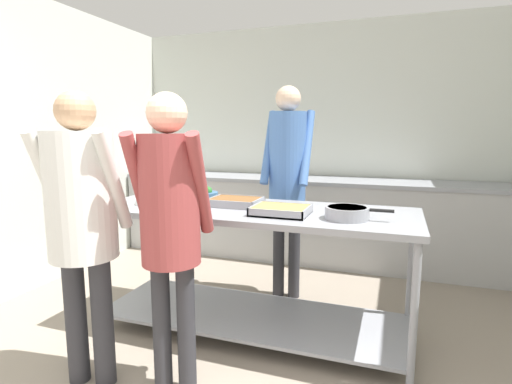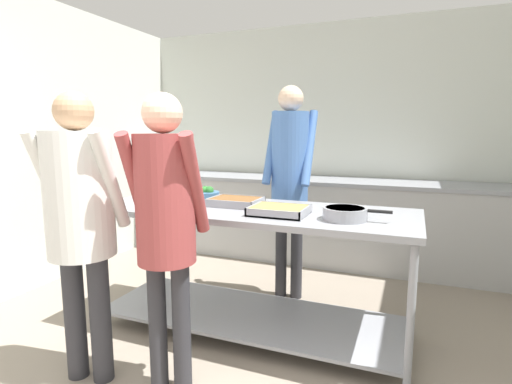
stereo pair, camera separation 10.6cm
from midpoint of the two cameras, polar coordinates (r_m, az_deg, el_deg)
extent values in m
cube|color=silver|center=(4.80, 9.53, 7.18)|extent=(4.40, 0.06, 2.65)
cube|color=silver|center=(4.23, -27.29, 6.15)|extent=(0.06, 3.93, 2.65)
cube|color=#A8A8A8|center=(4.55, 8.26, -4.09)|extent=(4.24, 0.62, 0.88)
cube|color=gray|center=(4.47, 8.39, 1.69)|extent=(4.24, 0.65, 0.04)
cube|color=black|center=(4.71, -0.95, 2.24)|extent=(0.49, 0.40, 0.02)
cube|color=gray|center=(2.78, 0.33, -2.74)|extent=(2.24, 0.82, 0.04)
cube|color=gray|center=(3.03, 0.32, -17.20)|extent=(2.16, 0.74, 0.02)
cylinder|color=gray|center=(3.17, -20.91, -10.45)|extent=(0.04, 0.04, 0.87)
cylinder|color=gray|center=(2.40, 22.44, -16.80)|extent=(0.04, 0.04, 0.87)
cylinder|color=gray|center=(3.70, -13.34, -7.35)|extent=(0.04, 0.04, 0.87)
cylinder|color=gray|center=(3.07, 22.32, -11.14)|extent=(0.04, 0.04, 0.87)
cylinder|color=white|center=(3.05, -13.30, -1.44)|extent=(0.26, 0.26, 0.01)
cylinder|color=white|center=(3.05, -13.30, -1.22)|extent=(0.26, 0.26, 0.01)
cylinder|color=white|center=(3.05, -13.31, -0.99)|extent=(0.25, 0.25, 0.01)
cylinder|color=#3D668C|center=(3.15, -6.23, -0.51)|extent=(0.22, 0.22, 0.06)
sphere|color=#2D702D|center=(3.13, -5.72, 0.22)|extent=(0.07, 0.07, 0.07)
sphere|color=#2D702D|center=(3.16, -6.29, 0.30)|extent=(0.06, 0.06, 0.06)
sphere|color=#2D702D|center=(3.14, -6.54, 0.22)|extent=(0.06, 0.06, 0.06)
cube|color=gray|center=(2.89, -1.89, -1.79)|extent=(0.36, 0.29, 0.01)
cube|color=brown|center=(2.88, -1.89, -1.29)|extent=(0.34, 0.26, 0.04)
cube|color=gray|center=(2.76, -3.02, -1.83)|extent=(0.36, 0.01, 0.05)
cube|color=gray|center=(3.01, -0.85, -0.94)|extent=(0.36, 0.01, 0.05)
cube|color=gray|center=(2.96, -4.99, -1.14)|extent=(0.01, 0.29, 0.05)
cube|color=gray|center=(2.82, 1.37, -1.60)|extent=(0.01, 0.29, 0.05)
cube|color=gray|center=(2.58, 4.50, -3.11)|extent=(0.36, 0.29, 0.01)
cube|color=gold|center=(2.57, 4.51, -2.55)|extent=(0.34, 0.26, 0.04)
cube|color=gray|center=(2.44, 3.54, -3.23)|extent=(0.36, 0.01, 0.05)
cube|color=gray|center=(2.70, 5.37, -2.09)|extent=(0.36, 0.01, 0.05)
cube|color=gray|center=(2.63, 0.86, -2.37)|extent=(0.01, 0.29, 0.05)
cube|color=gray|center=(2.53, 8.29, -2.91)|extent=(0.01, 0.29, 0.05)
cylinder|color=gray|center=(2.48, 13.78, -3.03)|extent=(0.27, 0.27, 0.08)
cylinder|color=brown|center=(2.47, 13.81, -2.30)|extent=(0.23, 0.23, 0.01)
cylinder|color=black|center=(2.46, 18.49, -2.68)|extent=(0.14, 0.02, 0.02)
cylinder|color=#2D2D33|center=(2.63, -23.38, -15.97)|extent=(0.12, 0.12, 0.75)
cylinder|color=#2D2D33|center=(2.55, -20.18, -16.63)|extent=(0.12, 0.12, 0.75)
cylinder|color=silver|center=(2.49, -26.61, 1.68)|extent=(0.13, 0.32, 0.56)
cylinder|color=silver|center=(2.27, -18.84, 1.55)|extent=(0.13, 0.32, 0.56)
cylinder|color=silver|center=(2.39, -22.79, -0.32)|extent=(0.37, 0.37, 0.69)
sphere|color=tan|center=(2.36, -23.44, 10.56)|extent=(0.21, 0.21, 0.21)
cylinder|color=#2D2D33|center=(2.40, -12.58, -18.03)|extent=(0.10, 0.10, 0.74)
cylinder|color=#2D2D33|center=(2.35, -9.24, -18.51)|extent=(0.10, 0.10, 0.74)
cylinder|color=#993D3D|center=(2.21, -15.58, 1.20)|extent=(0.13, 0.32, 0.56)
cylinder|color=#993D3D|center=(2.08, -7.27, 1.02)|extent=(0.13, 0.32, 0.56)
cylinder|color=#993D3D|center=(2.15, -11.48, -1.02)|extent=(0.31, 0.31, 0.69)
sphere|color=beige|center=(2.12, -11.85, 11.00)|extent=(0.21, 0.21, 0.21)
cylinder|color=#2D2D33|center=(3.50, 6.69, -8.42)|extent=(0.10, 0.10, 0.83)
cylinder|color=#2D2D33|center=(3.53, 4.48, -8.22)|extent=(0.10, 0.10, 0.83)
cylinder|color=#4770B2|center=(3.33, 8.58, 6.28)|extent=(0.08, 0.34, 0.62)
cylinder|color=#4770B2|center=(3.41, 3.10, 6.42)|extent=(0.08, 0.34, 0.62)
cylinder|color=#4770B2|center=(3.37, 5.78, 4.82)|extent=(0.31, 0.31, 0.77)
sphere|color=beige|center=(3.37, 5.91, 13.15)|extent=(0.21, 0.21, 0.21)
cylinder|color=brown|center=(4.46, 3.88, 3.18)|extent=(0.06, 0.06, 0.18)
cone|color=brown|center=(4.45, 3.90, 4.78)|extent=(0.06, 0.06, 0.07)
cylinder|color=black|center=(4.45, 3.90, 5.33)|extent=(0.03, 0.03, 0.02)
camera|label=1|loc=(0.05, -88.93, 0.16)|focal=28.00mm
camera|label=2|loc=(0.05, 91.07, -0.16)|focal=28.00mm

